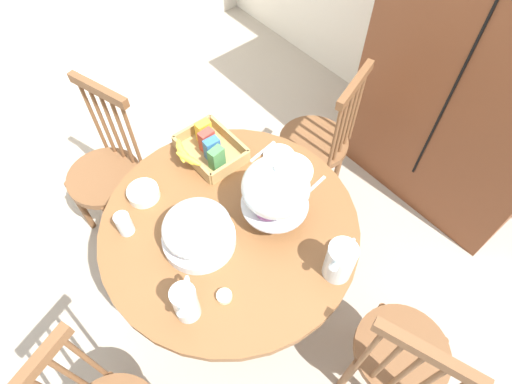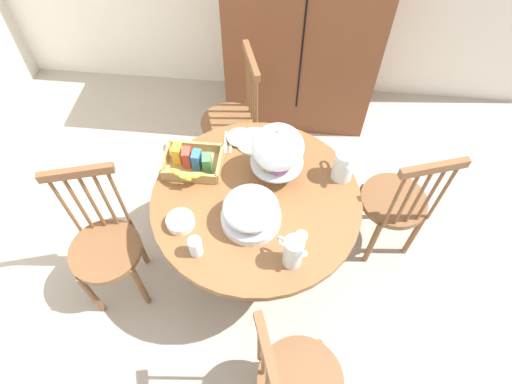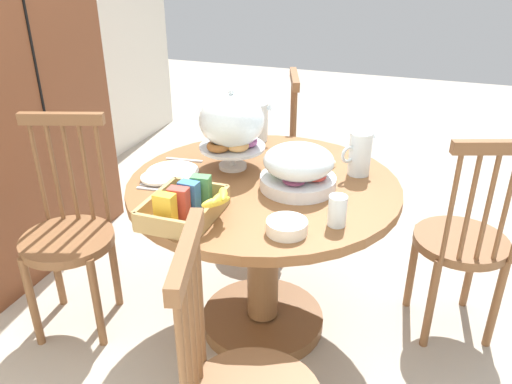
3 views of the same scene
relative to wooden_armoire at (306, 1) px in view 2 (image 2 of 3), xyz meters
name	(u,v)px [view 2 (image 2 of 3)]	position (x,y,z in m)	size (l,w,h in m)	color
ground_plane	(278,263)	(-0.05, -1.50, -0.98)	(10.00, 10.00, 0.00)	#A89E8E
wooden_armoire	(306,1)	(0.00, 0.00, 0.00)	(1.18, 0.60, 1.96)	brown
dining_table	(256,221)	(-0.19, -1.50, -0.48)	(1.11, 1.11, 0.74)	brown
windsor_chair_near_window	(295,381)	(0.07, -2.31, -0.53)	(0.43, 0.43, 0.97)	brown
windsor_chair_by_cabinet	(395,203)	(0.63, -1.26, -0.53)	(0.43, 0.43, 0.97)	brown
windsor_chair_facing_door	(233,123)	(-0.43, -0.68, -0.53)	(0.43, 0.43, 0.97)	brown
windsor_chair_far_side	(105,247)	(-1.01, -1.72, -0.53)	(0.42, 0.42, 0.97)	brown
pastry_stand_with_dome	(277,149)	(-0.10, -1.33, -0.05)	(0.28, 0.28, 0.34)	silver
fruit_platter_covered	(251,211)	(-0.20, -1.65, -0.16)	(0.30, 0.30, 0.18)	silver
orange_juice_pitcher	(343,166)	(0.25, -1.31, -0.16)	(0.11, 0.19, 0.19)	silver
milk_pitcher	(293,253)	(0.01, -1.85, -0.16)	(0.15, 0.13, 0.18)	silver
cereal_basket	(192,163)	(-0.56, -1.34, -0.20)	(0.32, 0.30, 0.12)	tan
china_plate_large	(255,141)	(-0.24, -1.11, -0.24)	(0.22, 0.22, 0.01)	white
china_plate_small	(240,137)	(-0.32, -1.10, -0.23)	(0.15, 0.15, 0.01)	white
cereal_bowl	(181,222)	(-0.55, -1.70, -0.22)	(0.14, 0.14, 0.04)	white
drinking_glass	(195,247)	(-0.44, -1.85, -0.19)	(0.06, 0.06, 0.11)	silver
butter_dish	(301,236)	(0.05, -1.71, -0.23)	(0.06, 0.06, 0.02)	beige
table_knife	(231,142)	(-0.37, -1.13, -0.24)	(0.17, 0.01, 0.01)	silver
dinner_fork	(226,142)	(-0.40, -1.13, -0.24)	(0.17, 0.01, 0.01)	silver
soup_spoon	(279,142)	(-0.10, -1.10, -0.24)	(0.17, 0.01, 0.01)	silver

